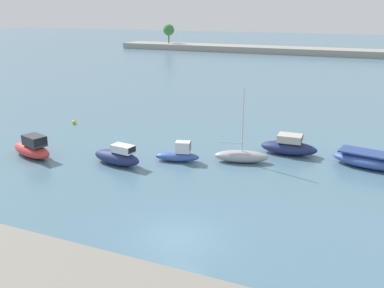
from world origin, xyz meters
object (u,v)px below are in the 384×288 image
at_px(moored_boat_4, 289,146).
at_px(mooring_buoy_0, 74,122).
at_px(moored_boat_1, 117,156).
at_px(moored_boat_5, 369,160).
at_px(moored_boat_3, 241,156).
at_px(moored_boat_0, 32,148).
at_px(moored_boat_2, 179,154).

xyz_separation_m(moored_boat_4, mooring_buoy_0, (-22.57, 0.86, -0.46)).
bearing_deg(mooring_buoy_0, moored_boat_1, -38.15).
xyz_separation_m(moored_boat_4, moored_boat_5, (6.21, -0.64, -0.10)).
bearing_deg(moored_boat_5, moored_boat_4, -175.07).
xyz_separation_m(moored_boat_3, moored_boat_5, (9.29, 2.74, 0.07)).
relative_size(moored_boat_1, moored_boat_4, 0.95).
bearing_deg(moored_boat_1, moored_boat_0, -162.43).
height_order(moored_boat_3, mooring_buoy_0, moored_boat_3).
distance_m(moored_boat_0, mooring_buoy_0, 10.32).
xyz_separation_m(moored_boat_2, mooring_buoy_0, (-14.87, 5.99, -0.35)).
distance_m(moored_boat_4, moored_boat_5, 6.25).
relative_size(moored_boat_3, moored_boat_5, 1.03).
bearing_deg(mooring_buoy_0, moored_boat_4, -2.18).
xyz_separation_m(moored_boat_2, moored_boat_4, (7.69, 5.13, 0.11)).
distance_m(moored_boat_0, moored_boat_3, 16.92).
height_order(moored_boat_0, moored_boat_3, moored_boat_3).
bearing_deg(moored_boat_4, moored_boat_5, -7.93).
height_order(moored_boat_1, moored_boat_5, moored_boat_1).
bearing_deg(moored_boat_5, moored_boat_1, -147.87).
relative_size(moored_boat_1, mooring_buoy_0, 10.31).
xyz_separation_m(moored_boat_0, moored_boat_4, (19.09, 8.85, -0.04)).
distance_m(moored_boat_1, mooring_buoy_0, 13.77).
distance_m(moored_boat_2, mooring_buoy_0, 16.04).
bearing_deg(moored_boat_4, moored_boat_2, -148.33).
bearing_deg(moored_boat_4, moored_boat_1, -148.97).
distance_m(moored_boat_3, moored_boat_5, 9.69).
height_order(moored_boat_5, mooring_buoy_0, moored_boat_5).
relative_size(moored_boat_3, moored_boat_4, 1.27).
bearing_deg(moored_boat_2, moored_boat_4, 17.88).
bearing_deg(moored_boat_3, moored_boat_0, -176.76).
height_order(moored_boat_1, moored_boat_4, moored_boat_4).
bearing_deg(moored_boat_4, moored_boat_3, -134.38).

